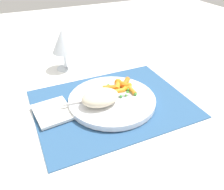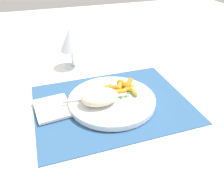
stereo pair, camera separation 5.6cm
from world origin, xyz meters
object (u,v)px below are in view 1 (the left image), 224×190
Objects in this scene: plate at (112,100)px; rice_mound at (100,98)px; fork at (104,98)px; napkin at (53,112)px; wine_glass at (63,42)px; carrot_portion at (121,87)px.

rice_mound is (-0.04, -0.01, 0.03)m from plate.
fork is 1.69× the size of napkin.
fork is at bearing -81.77° from wine_glass.
napkin is at bearing 172.70° from plate.
fork is at bearing 171.75° from plate.
rice_mound reaches higher than napkin.
wine_glass is at bearing 94.43° from rice_mound.
carrot_portion is (0.04, 0.03, 0.02)m from plate.
carrot_portion is at bearing 24.57° from fork.
rice_mound reaches higher than carrot_portion.
wine_glass is at bearing 67.94° from napkin.
wine_glass reaches higher than fork.
rice_mound is 0.55× the size of fork.
rice_mound is 0.10m from carrot_portion.
fork is at bearing -7.14° from napkin.
plate is 2.44× the size of carrot_portion.
carrot_portion is (0.08, 0.05, -0.01)m from rice_mound.
plate is 0.06m from carrot_portion.
wine_glass is 1.33× the size of napkin.
napkin is (-0.21, -0.01, -0.02)m from carrot_portion.
plate is 0.30m from wine_glass.
plate is at bearing -7.30° from napkin.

